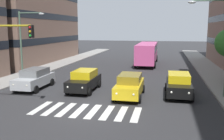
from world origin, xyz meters
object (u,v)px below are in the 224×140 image
(car_3, at_px, (35,78))
(car_1, at_px, (130,85))
(car_0, at_px, (179,84))
(street_lamp_left, at_px, (221,37))
(street_lamp_right, at_px, (25,38))
(bus_behind_traffic, at_px, (147,51))
(car_2, at_px, (84,80))

(car_3, bearing_deg, car_1, 173.56)
(car_0, relative_size, car_1, 1.00)
(car_0, xyz_separation_m, street_lamp_left, (-2.80, 0.11, 3.61))
(car_0, relative_size, street_lamp_right, 0.67)
(car_1, relative_size, bus_behind_traffic, 0.42)
(car_1, height_order, bus_behind_traffic, bus_behind_traffic)
(car_0, bearing_deg, bus_behind_traffic, -77.75)
(bus_behind_traffic, distance_m, street_lamp_right, 17.82)
(street_lamp_left, bearing_deg, street_lamp_right, -9.49)
(car_2, xyz_separation_m, street_lamp_left, (-10.38, 0.11, 3.61))
(car_0, xyz_separation_m, street_lamp_right, (14.49, -2.78, 3.31))
(street_lamp_left, distance_m, street_lamp_right, 17.53)
(car_0, distance_m, car_2, 7.58)
(car_0, height_order, street_lamp_right, street_lamp_right)
(car_1, distance_m, car_3, 8.42)
(car_3, distance_m, bus_behind_traffic, 18.88)
(car_0, relative_size, car_2, 1.00)
(car_0, distance_m, car_1, 3.80)
(bus_behind_traffic, height_order, street_lamp_left, street_lamp_left)
(car_2, xyz_separation_m, bus_behind_traffic, (-3.95, -16.71, 0.97))
(car_3, bearing_deg, car_2, -177.61)
(car_3, height_order, street_lamp_left, street_lamp_left)
(car_3, bearing_deg, car_0, -179.14)
(car_3, relative_size, street_lamp_left, 0.63)
(car_1, bearing_deg, car_3, -6.44)
(street_lamp_left, bearing_deg, car_0, -2.23)
(bus_behind_traffic, distance_m, street_lamp_left, 18.20)
(car_1, bearing_deg, street_lamp_left, -171.02)
(car_0, xyz_separation_m, car_1, (3.63, 1.12, 0.00))
(car_1, relative_size, car_2, 1.00)
(car_3, distance_m, street_lamp_right, 5.10)
(street_lamp_right, bearing_deg, street_lamp_left, 170.51)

